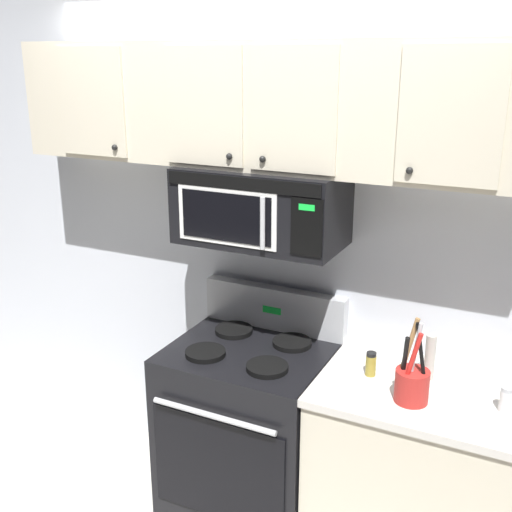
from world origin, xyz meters
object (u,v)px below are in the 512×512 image
object	(u,v)px
stove_range	(250,428)
utensil_crock_red	(412,382)
spice_jar	(371,364)
salt_shaker	(506,399)
over_range_microwave	(261,206)
pepper_mill	(430,357)

from	to	relation	value
stove_range	utensil_crock_red	distance (m)	0.96
spice_jar	salt_shaker	bearing A→B (deg)	-4.78
utensil_crock_red	salt_shaker	bearing A→B (deg)	14.49
over_range_microwave	utensil_crock_red	size ratio (longest dim) A/B	2.14
over_range_microwave	pepper_mill	size ratio (longest dim) A/B	3.71
stove_range	over_range_microwave	xyz separation A→B (m)	(-0.00, 0.12, 1.11)
over_range_microwave	spice_jar	xyz separation A→B (m)	(0.59, -0.10, -0.62)
stove_range	pepper_mill	distance (m)	0.98
utensil_crock_red	spice_jar	size ratio (longest dim) A/B	3.26
stove_range	spice_jar	distance (m)	0.76
utensil_crock_red	pepper_mill	xyz separation A→B (m)	(0.03, 0.22, 0.01)
pepper_mill	spice_jar	distance (m)	0.25
stove_range	spice_jar	bearing A→B (deg)	1.37
stove_range	utensil_crock_red	world-z (taller)	utensil_crock_red
over_range_microwave	salt_shaker	size ratio (longest dim) A/B	7.29
over_range_microwave	utensil_crock_red	bearing A→B (deg)	-16.83
utensil_crock_red	spice_jar	bearing A→B (deg)	146.47
salt_shaker	utensil_crock_red	bearing A→B (deg)	-165.51
stove_range	pepper_mill	world-z (taller)	stove_range
spice_jar	utensil_crock_red	bearing A→B (deg)	-33.53
utensil_crock_red	salt_shaker	world-z (taller)	utensil_crock_red
stove_range	salt_shaker	world-z (taller)	stove_range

